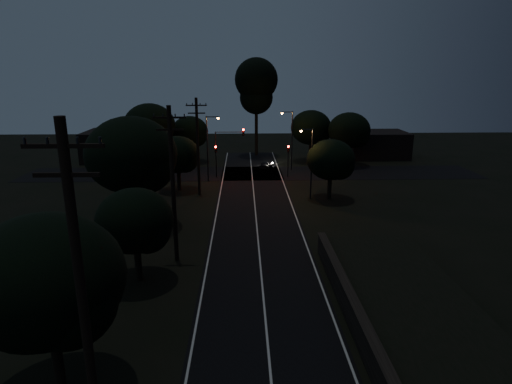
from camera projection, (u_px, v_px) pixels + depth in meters
name	position (u px, v px, depth m)	size (l,w,h in m)	color
road_surface	(254.00, 196.00, 46.58)	(60.00, 70.00, 0.03)	black
retaining_wall	(438.00, 354.00, 19.60)	(6.93, 26.00, 1.60)	black
utility_pole_near	(83.00, 309.00, 12.85)	(2.20, 0.30, 12.00)	black
utility_pole_mid	(173.00, 183.00, 29.34)	(2.20, 0.30, 11.00)	black
utility_pole_far	(198.00, 145.00, 45.76)	(2.20, 0.30, 10.50)	black
tree_left_a	(50.00, 284.00, 16.82)	(6.21, 6.21, 7.85)	black
tree_left_b	(137.00, 223.00, 26.78)	(4.85, 4.85, 6.16)	black
tree_left_c	(134.00, 157.00, 35.67)	(7.62, 7.62, 9.62)	black
tree_left_d	(179.00, 156.00, 47.92)	(4.89, 4.89, 6.20)	black
tree_far_nw	(191.00, 132.00, 63.18)	(5.38, 5.38, 6.81)	black
tree_far_w	(151.00, 126.00, 58.77)	(7.03, 7.03, 8.96)	black
tree_far_ne	(313.00, 128.00, 63.55)	(6.03, 6.03, 7.63)	black
tree_far_e	(351.00, 131.00, 60.82)	(5.96, 5.96, 7.56)	black
tree_right_a	(333.00, 161.00, 44.52)	(5.02, 5.02, 6.38)	black
tall_pine	(256.00, 86.00, 66.59)	(6.71, 6.71, 15.24)	black
building_left	(120.00, 145.00, 65.48)	(10.00, 8.00, 4.40)	black
building_right	(376.00, 144.00, 67.67)	(9.00, 7.00, 4.00)	black
signal_left	(216.00, 155.00, 54.21)	(0.28, 0.35, 4.10)	black
signal_right	(288.00, 155.00, 54.48)	(0.28, 0.35, 4.10)	black
signal_mast	(229.00, 144.00, 53.85)	(3.70, 0.35, 6.25)	black
streetlight_a	(209.00, 144.00, 51.78)	(1.66, 0.26, 8.00)	black
streetlight_b	(291.00, 136.00, 57.87)	(1.66, 0.26, 8.00)	black
streetlight_c	(310.00, 159.00, 44.49)	(1.46, 0.26, 7.50)	black
car	(266.00, 165.00, 59.75)	(1.21, 3.01, 1.03)	black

